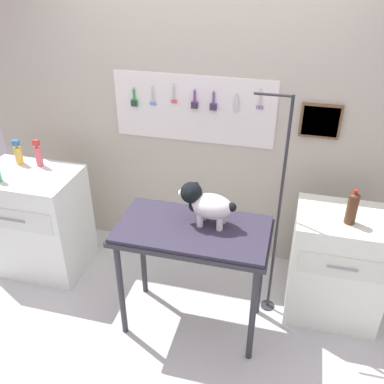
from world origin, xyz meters
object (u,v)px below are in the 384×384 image
dog (205,203)px  counter_left (37,221)px  grooming_table (193,239)px  conditioner_bottle (38,155)px  soda_bottle (352,208)px  cabinet_right (336,265)px  grooming_arm (276,222)px

dog → counter_left: size_ratio=0.44×
grooming_table → dog: 0.28m
grooming_table → conditioner_bottle: size_ratio=4.56×
grooming_table → dog: dog is taller
dog → soda_bottle: (0.96, 0.26, -0.04)m
cabinet_right → grooming_arm: bearing=-168.2°
counter_left → soda_bottle: soda_bottle is taller
grooming_table → conditioner_bottle: conditioner_bottle is taller
grooming_arm → cabinet_right: (0.48, 0.10, -0.38)m
grooming_arm → soda_bottle: grooming_arm is taller
grooming_table → counter_left: 1.56m
conditioner_bottle → counter_left: bearing=-101.3°
dog → counter_left: bearing=170.6°
grooming_arm → conditioner_bottle: (-1.99, 0.19, 0.21)m
conditioner_bottle → grooming_arm: bearing=-5.5°
grooming_table → soda_bottle: soda_bottle is taller
grooming_arm → cabinet_right: bearing=11.8°
dog → grooming_table: bearing=-133.8°
cabinet_right → dog: bearing=-160.8°
dog → conditioner_bottle: size_ratio=1.77×
conditioner_bottle → soda_bottle: bearing=-3.8°
cabinet_right → conditioner_bottle: 2.54m
grooming_table → grooming_arm: (0.54, 0.30, 0.03)m
conditioner_bottle → soda_bottle: (2.48, -0.16, -0.02)m
dog → soda_bottle: dog is taller
grooming_table → cabinet_right: size_ratio=1.19×
counter_left → cabinet_right: counter_left is taller
grooming_arm → dog: (-0.47, -0.23, 0.23)m
grooming_arm → cabinet_right: size_ratio=1.98×
grooming_arm → soda_bottle: (0.49, 0.03, 0.18)m
grooming_arm → counter_left: 2.06m
dog → cabinet_right: bearing=19.2°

